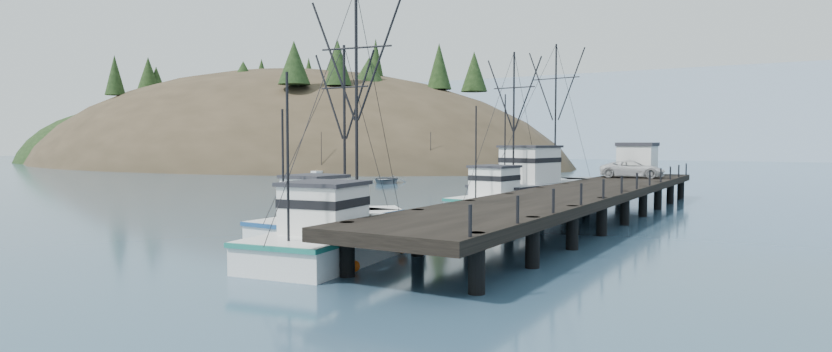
{
  "coord_description": "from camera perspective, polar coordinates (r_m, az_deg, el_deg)",
  "views": [
    {
      "loc": [
        25.57,
        -22.73,
        4.94
      ],
      "look_at": [
        2.46,
        15.76,
        2.5
      ],
      "focal_mm": 28.0,
      "sensor_mm": 36.0,
      "label": 1
    }
  ],
  "objects": [
    {
      "name": "ground",
      "position": [
        34.57,
        -17.27,
        -5.25
      ],
      "size": [
        400.0,
        400.0,
        0.0
      ],
      "primitive_type": "plane",
      "color": "#2C4A62",
      "rests_on": "ground"
    },
    {
      "name": "pier",
      "position": [
        40.56,
        14.31,
        -1.58
      ],
      "size": [
        6.0,
        44.0,
        2.0
      ],
      "color": "black",
      "rests_on": "ground"
    },
    {
      "name": "headland",
      "position": [
        143.05,
        -13.76,
        -0.78
      ],
      "size": [
        134.8,
        78.0,
        51.0
      ],
      "color": "#382D1E",
      "rests_on": "ground"
    },
    {
      "name": "distant_ridge",
      "position": [
        193.43,
        26.36,
        1.33
      ],
      "size": [
        360.0,
        40.0,
        26.0
      ],
      "primitive_type": "cube",
      "color": "#9EB2C6",
      "rests_on": "ground"
    },
    {
      "name": "distant_ridge_far",
      "position": [
        217.89,
        13.46,
        1.73
      ],
      "size": [
        180.0,
        25.0,
        18.0
      ],
      "primitive_type": "cube",
      "color": "silver",
      "rests_on": "ground"
    },
    {
      "name": "moored_sailboats",
      "position": [
        99.26,
        -2.85,
        0.45
      ],
      "size": [
        20.81,
        20.33,
        6.35
      ],
      "color": "white",
      "rests_on": "ground"
    },
    {
      "name": "trawler_near",
      "position": [
        27.99,
        -6.28,
        -5.38
      ],
      "size": [
        5.16,
        11.94,
        11.93
      ],
      "color": "white",
      "rests_on": "ground"
    },
    {
      "name": "trawler_mid",
      "position": [
        32.9,
        -7.26,
        -4.11
      ],
      "size": [
        3.65,
        10.05,
        10.14
      ],
      "color": "white",
      "rests_on": "ground"
    },
    {
      "name": "trawler_far",
      "position": [
        45.16,
        7.89,
        -2.15
      ],
      "size": [
        4.61,
        11.25,
        11.46
      ],
      "color": "white",
      "rests_on": "ground"
    },
    {
      "name": "work_vessel",
      "position": [
        50.41,
        11.24,
        -1.17
      ],
      "size": [
        6.95,
        15.24,
        12.75
      ],
      "color": "slate",
      "rests_on": "ground"
    },
    {
      "name": "pier_shed",
      "position": [
        58.04,
        18.88,
        1.44
      ],
      "size": [
        3.0,
        3.2,
        2.8
      ],
      "color": "silver",
      "rests_on": "pier"
    },
    {
      "name": "pickup_truck",
      "position": [
        54.5,
        18.48,
        0.59
      ],
      "size": [
        5.29,
        3.12,
        1.38
      ],
      "primitive_type": "imported",
      "rotation": [
        0.0,
        0.0,
        1.74
      ],
      "color": "silver",
      "rests_on": "pier"
    },
    {
      "name": "motorboat",
      "position": [
        75.58,
        -2.65,
        -0.64
      ],
      "size": [
        6.09,
        6.95,
        1.2
      ],
      "primitive_type": "imported",
      "rotation": [
        0.0,
        0.0,
        0.41
      ],
      "color": "slate",
      "rests_on": "ground"
    }
  ]
}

